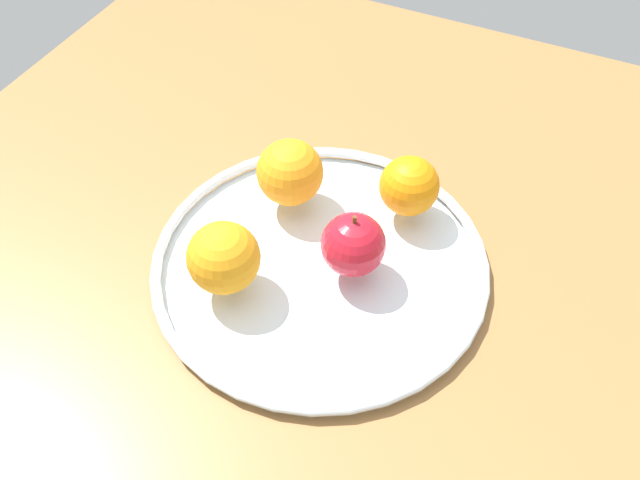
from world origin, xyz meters
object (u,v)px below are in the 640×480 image
at_px(orange_back_right, 224,258).
at_px(orange_center, 290,172).
at_px(fruit_bowl, 320,263).
at_px(apple, 353,244).
at_px(orange_front_left, 409,186).

height_order(orange_back_right, orange_center, same).
bearing_deg(orange_back_right, fruit_bowl, -137.06).
xyz_separation_m(apple, orange_front_left, (-0.02, -0.11, -0.00)).
distance_m(apple, orange_front_left, 0.11).
height_order(orange_back_right, orange_front_left, orange_back_right).
bearing_deg(orange_front_left, orange_center, 17.70).
xyz_separation_m(orange_back_right, orange_front_left, (-0.14, -0.19, -0.00)).
relative_size(fruit_bowl, orange_back_right, 4.84).
bearing_deg(orange_back_right, orange_center, -91.87).
distance_m(fruit_bowl, orange_back_right, 0.12).
distance_m(orange_back_right, orange_center, 0.14).
relative_size(orange_back_right, orange_center, 0.99).
xyz_separation_m(fruit_bowl, orange_front_left, (-0.06, -0.11, 0.04)).
relative_size(fruit_bowl, orange_center, 4.80).
relative_size(apple, orange_center, 1.00).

